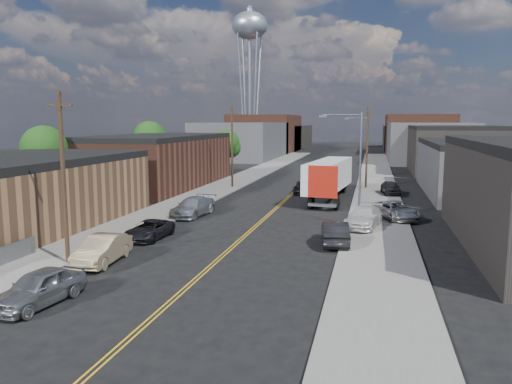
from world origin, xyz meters
The scene contains 33 objects.
ground centered at (0.00, 60.00, 0.00)m, with size 260.00×260.00×0.00m, color black.
centerline centered at (0.00, 45.00, 0.01)m, with size 0.32×120.00×0.01m, color gold.
sidewalk_left centered at (-9.50, 45.00, 0.07)m, with size 5.00×140.00×0.15m, color slate.
sidewalk_right centered at (9.50, 45.00, 0.07)m, with size 5.00×140.00×0.15m, color slate.
warehouse_tan centered at (-18.00, 18.00, 2.80)m, with size 12.00×22.00×5.60m.
warehouse_brown centered at (-18.00, 44.00, 3.30)m, with size 12.00×26.00×6.60m.
industrial_right_b centered at (22.00, 46.00, 3.05)m, with size 14.00×24.00×6.10m.
industrial_right_c centered at (22.00, 72.00, 3.80)m, with size 14.00×22.00×7.60m.
skyline_left_a centered at (-20.00, 95.00, 4.00)m, with size 16.00×30.00×8.00m, color #3C3C3F.
skyline_right_a centered at (20.00, 95.00, 4.00)m, with size 16.00×30.00×8.00m, color #3C3C3F.
skyline_left_b centered at (-20.00, 120.00, 5.00)m, with size 16.00×26.00×10.00m, color #4B281E.
skyline_right_b centered at (20.00, 120.00, 5.00)m, with size 16.00×26.00×10.00m, color #4B281E.
skyline_left_c centered at (-20.00, 140.00, 3.50)m, with size 16.00×40.00×7.00m, color black.
skyline_right_c centered at (20.00, 140.00, 3.50)m, with size 16.00×40.00×7.00m, color black.
water_tower centered at (-22.00, 110.00, 30.65)m, with size 9.00×9.00×36.90m.
streetlight_near centered at (7.60, 25.00, 5.33)m, with size 3.39×0.25×9.00m.
streetlight_far centered at (7.60, 60.00, 5.33)m, with size 3.39×0.25×9.00m.
utility_pole_left_near centered at (-8.20, 10.00, 5.14)m, with size 1.60×0.26×10.00m.
utility_pole_left_far centered at (-8.20, 45.00, 5.14)m, with size 1.60×0.26×10.00m.
utility_pole_right centered at (8.20, 48.00, 5.14)m, with size 1.60×0.26×10.00m.
tree_left_near centered at (-23.94, 30.00, 5.18)m, with size 4.85×4.76×7.91m.
tree_left_mid centered at (-23.94, 55.00, 5.48)m, with size 5.10×5.04×8.37m.
tree_left_far centered at (-13.94, 62.00, 4.57)m, with size 4.35×4.20×6.97m.
semi_truck centered at (4.50, 38.98, 2.42)m, with size 4.20×16.50×4.25m.
car_left_a centered at (-5.67, 4.02, 0.81)m, with size 1.92×4.77×1.62m, color gray.
car_left_b centered at (-6.40, 10.76, 0.82)m, with size 1.74×5.00×1.65m, color #978463.
car_left_c centered at (-6.40, 17.09, 0.66)m, with size 2.18×4.73×1.31m, color black.
car_left_d centered at (-6.40, 26.00, 0.82)m, with size 2.30×5.67×1.65m, color #9FA3A4.
car_right_oncoming centered at (6.60, 18.45, 0.81)m, with size 1.71×4.90×1.61m, color black.
car_right_lot_a centered at (11.00, 28.00, 0.88)m, with size 2.43×5.27×1.46m, color #96999B.
car_right_lot_b centered at (8.39, 24.00, 0.93)m, with size 2.19×5.38×1.56m, color silver.
car_right_lot_c centered at (11.00, 42.75, 0.90)m, with size 1.77×4.39×1.50m, color black.
car_ahead_truck centered at (1.50, 42.00, 0.78)m, with size 2.59×5.63×1.56m, color black.
Camera 1 is at (8.94, -14.96, 8.30)m, focal length 35.00 mm.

